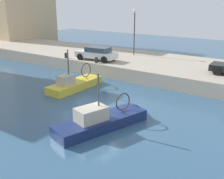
# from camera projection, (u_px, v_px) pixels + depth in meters

# --- Properties ---
(water_surface) EXTENTS (80.00, 80.00, 0.00)m
(water_surface) POSITION_uv_depth(u_px,v_px,m) (99.00, 114.00, 17.22)
(water_surface) COLOR #335675
(water_surface) RESTS_ON ground
(quay_wall) EXTENTS (9.00, 56.00, 1.20)m
(quay_wall) POSITION_uv_depth(u_px,v_px,m) (172.00, 69.00, 25.97)
(quay_wall) COLOR #ADA08C
(quay_wall) RESTS_ON ground
(fishing_boat_navy) EXTENTS (6.57, 3.30, 3.90)m
(fishing_boat_navy) POSITION_uv_depth(u_px,v_px,m) (106.00, 124.00, 15.51)
(fishing_boat_navy) COLOR navy
(fishing_boat_navy) RESTS_ON ground
(fishing_boat_yellow) EXTENTS (5.88, 1.86, 4.03)m
(fishing_boat_yellow) POSITION_uv_depth(u_px,v_px,m) (78.00, 86.00, 22.41)
(fishing_boat_yellow) COLOR gold
(fishing_boat_yellow) RESTS_ON ground
(parked_car_white) EXTENTS (2.12, 4.31, 1.32)m
(parked_car_white) POSITION_uv_depth(u_px,v_px,m) (97.00, 53.00, 26.90)
(parked_car_white) COLOR silver
(parked_car_white) RESTS_ON quay_wall
(mooring_bollard_mid) EXTENTS (0.28, 0.28, 0.55)m
(mooring_bollard_mid) POSITION_uv_depth(u_px,v_px,m) (96.00, 60.00, 25.75)
(mooring_bollard_mid) COLOR #2D2D33
(mooring_bollard_mid) RESTS_ON quay_wall
(mooring_bollard_north) EXTENTS (0.28, 0.28, 0.55)m
(mooring_bollard_north) POSITION_uv_depth(u_px,v_px,m) (66.00, 55.00, 27.94)
(mooring_bollard_north) COLOR #2D2D33
(mooring_bollard_north) RESTS_ON quay_wall
(quay_streetlamp) EXTENTS (0.36, 0.36, 4.83)m
(quay_streetlamp) POSITION_uv_depth(u_px,v_px,m) (135.00, 24.00, 28.78)
(quay_streetlamp) COLOR #38383D
(quay_streetlamp) RESTS_ON quay_wall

